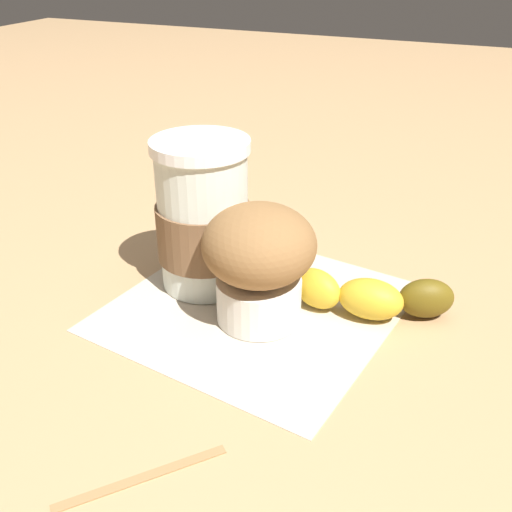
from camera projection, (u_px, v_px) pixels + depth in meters
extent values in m
plane|color=tan|center=(256.00, 307.00, 0.54)|extent=(3.00, 3.00, 0.00)
cube|color=beige|center=(256.00, 307.00, 0.54)|extent=(0.27, 0.27, 0.00)
cylinder|color=silver|center=(203.00, 220.00, 0.54)|extent=(0.08, 0.08, 0.13)
cylinder|color=white|center=(200.00, 145.00, 0.51)|extent=(0.09, 0.09, 0.01)
cylinder|color=brown|center=(204.00, 231.00, 0.55)|extent=(0.09, 0.09, 0.05)
cylinder|color=white|center=(259.00, 299.00, 0.51)|extent=(0.07, 0.07, 0.04)
ellipsoid|color=olive|center=(259.00, 245.00, 0.49)|extent=(0.09, 0.09, 0.07)
ellipsoid|color=gold|center=(317.00, 288.00, 0.53)|extent=(0.05, 0.04, 0.04)
ellipsoid|color=gold|center=(371.00, 299.00, 0.51)|extent=(0.06, 0.04, 0.04)
ellipsoid|color=brown|center=(426.00, 298.00, 0.51)|extent=(0.06, 0.05, 0.04)
cube|color=#9E7547|center=(142.00, 477.00, 0.37)|extent=(0.08, 0.09, 0.00)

